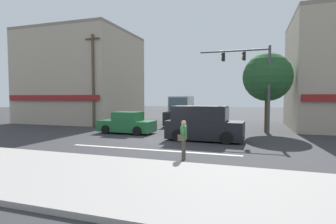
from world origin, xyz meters
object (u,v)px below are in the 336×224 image
traffic_light_mast (254,75)px  van_approaching_near (203,124)px  street_tree (267,77)px  sedan_parked_curbside (127,124)px  pedestrian_foreground_with_bag (183,138)px  utility_pole_near_left (93,79)px  box_truck_crossing_rightbound (181,112)px

traffic_light_mast → van_approaching_near: 5.65m
street_tree → van_approaching_near: street_tree is taller
street_tree → sedan_parked_curbside: size_ratio=1.44×
traffic_light_mast → van_approaching_near: (-2.92, -3.66, -3.17)m
van_approaching_near → sedan_parked_curbside: 6.11m
traffic_light_mast → pedestrian_foreground_with_bag: bearing=-107.2°
utility_pole_near_left → van_approaching_near: 11.83m
street_tree → van_approaching_near: 7.24m
pedestrian_foreground_with_bag → box_truck_crossing_rightbound: bearing=105.8°
utility_pole_near_left → traffic_light_mast: 13.52m
van_approaching_near → box_truck_crossing_rightbound: box_truck_crossing_rightbound is taller
van_approaching_near → traffic_light_mast: bearing=51.4°
traffic_light_mast → box_truck_crossing_rightbound: 8.90m
van_approaching_near → box_truck_crossing_rightbound: (-3.81, 8.70, 0.25)m
traffic_light_mast → box_truck_crossing_rightbound: size_ratio=1.09×
traffic_light_mast → van_approaching_near: bearing=-128.6°
utility_pole_near_left → traffic_light_mast: (13.51, -0.50, -0.05)m
utility_pole_near_left → box_truck_crossing_rightbound: (6.78, 4.54, -2.98)m
sedan_parked_curbside → traffic_light_mast: bearing=13.8°
street_tree → box_truck_crossing_rightbound: bearing=155.8°
van_approaching_near → sedan_parked_curbside: (-5.92, 1.48, -0.29)m
traffic_light_mast → pedestrian_foreground_with_bag: size_ratio=3.71×
pedestrian_foreground_with_bag → van_approaching_near: bearing=91.6°
van_approaching_near → sedan_parked_curbside: size_ratio=1.12×
street_tree → van_approaching_near: bearing=-126.2°
utility_pole_near_left → traffic_light_mast: bearing=-2.1°
traffic_light_mast → van_approaching_near: traffic_light_mast is taller
street_tree → traffic_light_mast: 1.85m
street_tree → traffic_light_mast: traffic_light_mast is taller
traffic_light_mast → box_truck_crossing_rightbound: bearing=143.1°
street_tree → traffic_light_mast: bearing=-120.1°
utility_pole_near_left → sedan_parked_curbside: bearing=-29.9°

